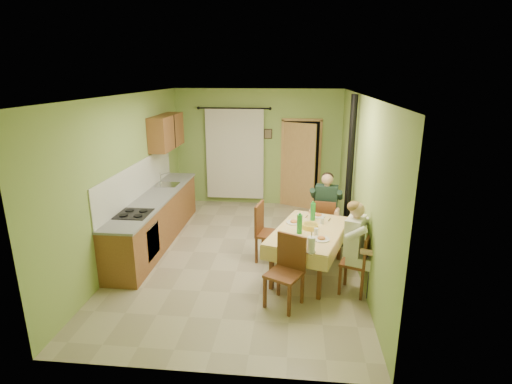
# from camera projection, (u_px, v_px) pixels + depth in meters

# --- Properties ---
(floor) EXTENTS (4.00, 6.00, 0.01)m
(floor) POSITION_uv_depth(u_px,v_px,m) (242.00, 254.00, 7.22)
(floor) COLOR tan
(floor) RESTS_ON ground
(room_shell) EXTENTS (4.04, 6.04, 2.82)m
(room_shell) POSITION_uv_depth(u_px,v_px,m) (241.00, 155.00, 6.70)
(room_shell) COLOR #91B05A
(room_shell) RESTS_ON ground
(kitchen_run) EXTENTS (0.64, 3.64, 1.56)m
(kitchen_run) POSITION_uv_depth(u_px,v_px,m) (156.00, 218.00, 7.63)
(kitchen_run) COLOR brown
(kitchen_run) RESTS_ON ground
(upper_cabinets) EXTENTS (0.35, 1.40, 0.70)m
(upper_cabinets) POSITION_uv_depth(u_px,v_px,m) (167.00, 132.00, 8.46)
(upper_cabinets) COLOR brown
(upper_cabinets) RESTS_ON room_shell
(curtain) EXTENTS (1.70, 0.07, 2.22)m
(curtain) POSITION_uv_depth(u_px,v_px,m) (235.00, 154.00, 9.68)
(curtain) COLOR black
(curtain) RESTS_ON ground
(doorway) EXTENTS (0.96, 0.41, 2.15)m
(doorway) POSITION_uv_depth(u_px,v_px,m) (300.00, 164.00, 9.57)
(doorway) COLOR black
(doorway) RESTS_ON ground
(dining_table) EXTENTS (1.45, 1.89, 0.76)m
(dining_table) POSITION_uv_depth(u_px,v_px,m) (308.00, 252.00, 6.43)
(dining_table) COLOR #EBC47A
(dining_table) RESTS_ON ground
(tableware) EXTENTS (0.67, 1.65, 0.33)m
(tableware) POSITION_uv_depth(u_px,v_px,m) (308.00, 228.00, 6.21)
(tableware) COLOR white
(tableware) RESTS_ON dining_table
(chair_far) EXTENTS (0.43, 0.43, 0.93)m
(chair_far) POSITION_uv_depth(u_px,v_px,m) (324.00, 232.00, 7.46)
(chair_far) COLOR brown
(chair_far) RESTS_ON ground
(chair_near) EXTENTS (0.60, 0.60, 1.01)m
(chair_near) POSITION_uv_depth(u_px,v_px,m) (284.00, 286.00, 5.56)
(chair_near) COLOR brown
(chair_near) RESTS_ON ground
(chair_right) EXTENTS (0.49, 0.49, 0.93)m
(chair_right) POSITION_uv_depth(u_px,v_px,m) (355.00, 275.00, 5.88)
(chair_right) COLOR brown
(chair_right) RESTS_ON ground
(chair_left) EXTENTS (0.53, 0.53, 1.02)m
(chair_left) POSITION_uv_depth(u_px,v_px,m) (270.00, 244.00, 6.93)
(chair_left) COLOR brown
(chair_left) RESTS_ON ground
(man_far) EXTENTS (0.62, 0.52, 1.39)m
(man_far) POSITION_uv_depth(u_px,v_px,m) (326.00, 202.00, 7.31)
(man_far) COLOR #192D23
(man_far) RESTS_ON chair_far
(man_right) EXTENTS (0.59, 0.65, 1.39)m
(man_right) POSITION_uv_depth(u_px,v_px,m) (357.00, 238.00, 5.72)
(man_right) COLOR white
(man_right) RESTS_ON chair_right
(stove_flue) EXTENTS (0.24, 0.24, 2.80)m
(stove_flue) POSITION_uv_depth(u_px,v_px,m) (348.00, 193.00, 7.32)
(stove_flue) COLOR black
(stove_flue) RESTS_ON ground
(picture_back) EXTENTS (0.19, 0.03, 0.23)m
(picture_back) POSITION_uv_depth(u_px,v_px,m) (268.00, 134.00, 9.53)
(picture_back) COLOR black
(picture_back) RESTS_ON room_shell
(picture_right) EXTENTS (0.03, 0.31, 0.21)m
(picture_right) POSITION_uv_depth(u_px,v_px,m) (351.00, 143.00, 7.64)
(picture_right) COLOR brown
(picture_right) RESTS_ON room_shell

